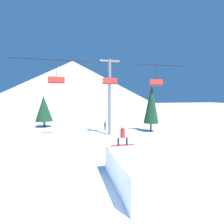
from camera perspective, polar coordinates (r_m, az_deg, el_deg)
name	(u,v)px	position (r m, az deg, el deg)	size (l,w,h in m)	color
ground_plane	(125,198)	(9.03, 4.34, -26.12)	(220.00, 220.00, 0.00)	white
mountain_ridge	(73,84)	(79.84, -12.66, 8.79)	(77.24, 77.24, 20.17)	silver
snow_ramp	(137,171)	(9.63, 8.22, -18.55)	(2.36, 4.55, 1.65)	white
snowboarder	(123,136)	(10.87, 3.50, -7.75)	(1.54, 0.29, 1.27)	#B22D2D
chairlift	(110,89)	(21.20, -0.77, 7.50)	(21.51, 0.44, 9.11)	slate
pine_tree_near	(151,103)	(23.77, 12.72, 2.76)	(2.00, 2.00, 6.44)	#4C3823
pine_tree_far	(44,109)	(28.71, -21.37, 1.07)	(2.59, 2.59, 4.83)	#4C3823
distant_skier	(105,125)	(24.57, -2.28, -4.36)	(0.24, 0.24, 1.23)	black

